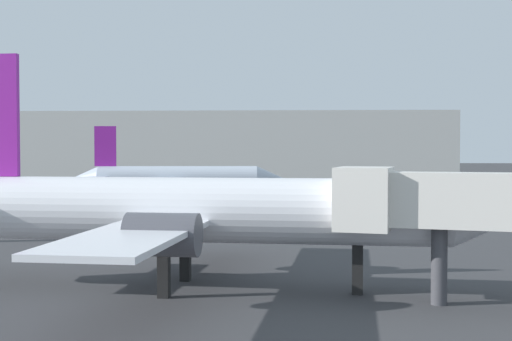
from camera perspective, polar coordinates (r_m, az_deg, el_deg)
name	(u,v)px	position (r m, az deg, el deg)	size (l,w,h in m)	color
airplane_at_gate	(191,210)	(33.98, -5.31, -3.19)	(30.68, 25.03, 11.51)	white
airplane_far_left	(176,179)	(84.37, -6.51, -0.67)	(25.67, 23.72, 9.40)	#B2BCCC
terminal_building	(191,148)	(140.39, -5.32, 1.83)	(99.44, 27.65, 13.48)	#B7B7B2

